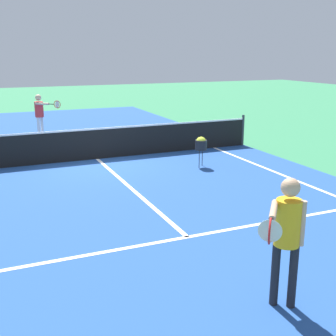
% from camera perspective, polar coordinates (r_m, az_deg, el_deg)
% --- Properties ---
extents(ground_plane, '(60.00, 60.00, 0.00)m').
position_cam_1_polar(ground_plane, '(13.65, -9.22, 1.17)').
color(ground_plane, '#337F51').
extents(court_surface_inbounds, '(10.62, 24.40, 0.00)m').
position_cam_1_polar(court_surface_inbounds, '(13.65, -9.22, 1.18)').
color(court_surface_inbounds, '#234C93').
rests_on(court_surface_inbounds, ground_plane).
extents(line_service_near, '(8.22, 0.10, 0.01)m').
position_cam_1_polar(line_service_near, '(7.90, 2.55, -8.98)').
color(line_service_near, white).
rests_on(line_service_near, ground_plane).
extents(line_center_service, '(0.10, 6.40, 0.01)m').
position_cam_1_polar(line_center_service, '(10.68, -4.94, -2.55)').
color(line_center_service, white).
rests_on(line_center_service, ground_plane).
extents(net, '(10.58, 0.09, 1.07)m').
position_cam_1_polar(net, '(13.55, -9.30, 3.20)').
color(net, '#33383D').
rests_on(net, ground_plane).
extents(player_near, '(1.00, 0.88, 1.73)m').
position_cam_1_polar(player_near, '(5.65, 15.27, -7.66)').
color(player_near, black).
rests_on(player_near, ground_plane).
extents(player_far, '(0.83, 1.00, 1.67)m').
position_cam_1_polar(player_far, '(17.19, -16.37, 7.10)').
color(player_far, white).
rests_on(player_far, ground_plane).
extents(ball_hopper, '(0.34, 0.34, 0.87)m').
position_cam_1_polar(ball_hopper, '(12.45, 4.33, 3.18)').
color(ball_hopper, black).
rests_on(ball_hopper, ground_plane).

